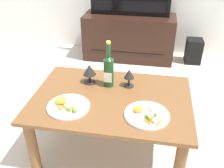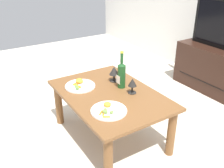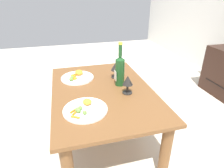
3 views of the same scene
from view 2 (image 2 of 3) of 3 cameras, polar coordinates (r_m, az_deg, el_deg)
The scene contains 8 objects.
ground_plane at distance 2.44m, azimuth -0.46°, elevation -11.61°, with size 6.40×6.40×0.00m, color beige.
dining_table at distance 2.23m, azimuth -0.50°, elevation -3.91°, with size 1.06×0.74×0.46m.
tv_stand at distance 3.37m, azimuth 22.92°, elevation 2.64°, with size 1.09×0.42×0.55m.
wine_bottle at distance 2.25m, azimuth 2.14°, elevation 2.28°, with size 0.07×0.07×0.34m.
goblet_left at distance 2.38m, azimuth 0.47°, elevation 2.86°, with size 0.09×0.09×0.15m.
goblet_right at distance 2.16m, azimuth 4.58°, elevation 0.17°, with size 0.07×0.07×0.14m.
dinner_plate_left at distance 2.32m, azimuth -7.14°, elevation -0.29°, with size 0.27×0.27×0.05m.
dinner_plate_right at distance 1.93m, azimuth -0.71°, elevation -5.85°, with size 0.28×0.28×0.05m.
Camera 2 is at (1.65, -1.02, 1.49)m, focal length 40.92 mm.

